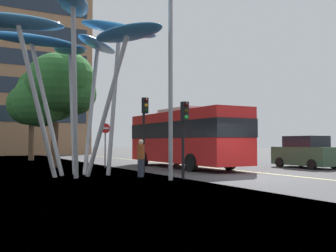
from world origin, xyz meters
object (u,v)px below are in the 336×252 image
object	(u,v)px
car_parked_mid	(306,153)
pedestrian	(141,158)
street_lamp	(178,53)
no_entry_sign	(105,138)
traffic_light_kerb_far	(145,119)
red_bus	(184,135)
leaf_sculpture	(72,45)
car_parked_far	(228,150)
traffic_light_kerb_near	(184,123)

from	to	relation	value
car_parked_mid	pedestrian	size ratio (longest dim) A/B	2.39
street_lamp	pedestrian	bearing A→B (deg)	112.17
no_entry_sign	traffic_light_kerb_far	bearing A→B (deg)	-85.59
red_bus	leaf_sculpture	xyz separation A→B (m)	(-7.54, -2.25, 4.18)
car_parked_far	no_entry_sign	size ratio (longest dim) A/B	1.62
street_lamp	pedestrian	xyz separation A→B (m)	(-0.81, 1.98, -4.46)
red_bus	traffic_light_kerb_near	size ratio (longest dim) A/B	3.13
traffic_light_kerb_far	car_parked_mid	distance (m)	10.56
traffic_light_kerb_far	pedestrian	bearing A→B (deg)	-119.81
leaf_sculpture	street_lamp	world-z (taller)	street_lamp
street_lamp	traffic_light_kerb_far	bearing A→B (deg)	86.68
pedestrian	no_entry_sign	distance (m)	6.77
car_parked_mid	traffic_light_kerb_near	bearing A→B (deg)	-165.64
leaf_sculpture	traffic_light_kerb_near	world-z (taller)	leaf_sculpture
street_lamp	pedestrian	distance (m)	4.95
red_bus	street_lamp	xyz separation A→B (m)	(-4.10, -6.29, 3.33)
traffic_light_kerb_far	no_entry_sign	xyz separation A→B (m)	(-0.38, 4.88, -0.96)
street_lamp	car_parked_far	bearing A→B (deg)	44.19
car_parked_far	traffic_light_kerb_far	bearing A→B (deg)	-148.57
leaf_sculpture	pedestrian	xyz separation A→B (m)	(2.64, -2.07, -5.32)
leaf_sculpture	traffic_light_kerb_far	size ratio (longest dim) A/B	2.30
car_parked_far	no_entry_sign	world-z (taller)	no_entry_sign
car_parked_mid	pedestrian	world-z (taller)	car_parked_mid
pedestrian	no_entry_sign	world-z (taller)	no_entry_sign
red_bus	traffic_light_kerb_near	xyz separation A→B (m)	(-3.77, -6.25, 0.40)
leaf_sculpture	no_entry_sign	xyz separation A→B (m)	(3.29, 4.60, -4.36)
leaf_sculpture	no_entry_sign	distance (m)	7.14
red_bus	traffic_light_kerb_near	world-z (taller)	red_bus
traffic_light_kerb_near	no_entry_sign	bearing A→B (deg)	93.19
traffic_light_kerb_near	street_lamp	size ratio (longest dim) A/B	0.39
traffic_light_kerb_near	pedestrian	distance (m)	2.72
car_parked_mid	car_parked_far	xyz separation A→B (m)	(-0.49, 7.12, 0.06)
street_lamp	no_entry_sign	world-z (taller)	street_lamp
car_parked_far	leaf_sculpture	bearing A→B (deg)	-157.00
street_lamp	car_parked_mid	bearing A→B (deg)	14.14
red_bus	street_lamp	size ratio (longest dim) A/B	1.22
pedestrian	street_lamp	bearing A→B (deg)	-67.83
red_bus	traffic_light_kerb_far	size ratio (longest dim) A/B	2.68
car_parked_far	no_entry_sign	distance (m)	10.32
red_bus	traffic_light_kerb_near	distance (m)	7.32
traffic_light_kerb_far	leaf_sculpture	bearing A→B (deg)	175.64
leaf_sculpture	street_lamp	xyz separation A→B (m)	(3.45, -4.05, -0.86)
car_parked_mid	no_entry_sign	xyz separation A→B (m)	(-10.71, 5.99, 0.89)
car_parked_far	red_bus	bearing A→B (deg)	-149.68
red_bus	pedestrian	bearing A→B (deg)	-138.64
car_parked_mid	no_entry_sign	distance (m)	12.31
car_parked_mid	no_entry_sign	size ratio (longest dim) A/B	1.48
leaf_sculpture	street_lamp	bearing A→B (deg)	-49.57
street_lamp	pedestrian	world-z (taller)	street_lamp
street_lamp	no_entry_sign	size ratio (longest dim) A/B	3.09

